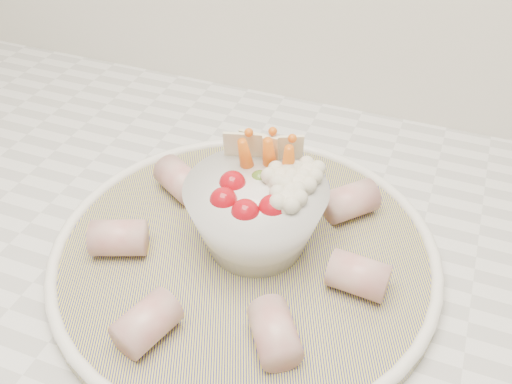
% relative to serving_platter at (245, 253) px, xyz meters
% --- Properties ---
extents(serving_platter, '(0.50, 0.50, 0.02)m').
position_rel_serving_platter_xyz_m(serving_platter, '(0.00, 0.00, 0.00)').
color(serving_platter, navy).
rests_on(serving_platter, kitchen_counter).
extents(veggie_bowl, '(0.14, 0.14, 0.11)m').
position_rel_serving_platter_xyz_m(veggie_bowl, '(0.01, 0.02, 0.05)').
color(veggie_bowl, silver).
rests_on(veggie_bowl, serving_platter).
extents(cured_meat_rolls, '(0.29, 0.31, 0.04)m').
position_rel_serving_platter_xyz_m(cured_meat_rolls, '(-0.00, 0.00, 0.02)').
color(cured_meat_rolls, '#AE504F').
rests_on(cured_meat_rolls, serving_platter).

